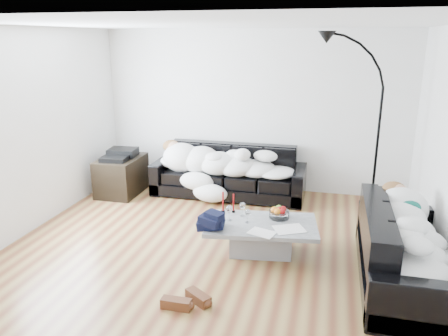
% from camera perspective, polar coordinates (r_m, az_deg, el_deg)
% --- Properties ---
extents(ground, '(5.00, 5.00, 0.00)m').
position_cam_1_polar(ground, '(5.49, -0.78, -9.92)').
color(ground, brown).
rests_on(ground, ground).
extents(wall_back, '(5.00, 0.02, 2.60)m').
position_cam_1_polar(wall_back, '(7.20, 3.82, 7.37)').
color(wall_back, silver).
rests_on(wall_back, ground).
extents(wall_left, '(0.02, 4.50, 2.60)m').
position_cam_1_polar(wall_left, '(6.17, -23.97, 4.42)').
color(wall_left, silver).
rests_on(wall_left, ground).
extents(ceiling, '(5.00, 5.00, 0.00)m').
position_cam_1_polar(ceiling, '(4.91, -0.90, 18.35)').
color(ceiling, white).
rests_on(ceiling, ground).
extents(sofa_back, '(2.42, 0.84, 0.79)m').
position_cam_1_polar(sofa_back, '(7.00, 0.60, -0.47)').
color(sofa_back, black).
rests_on(sofa_back, ground).
extents(sofa_right, '(0.84, 1.96, 0.79)m').
position_cam_1_polar(sofa_right, '(4.89, 22.55, -9.57)').
color(sofa_right, black).
rests_on(sofa_right, ground).
extents(sleeper_back, '(2.05, 0.71, 0.41)m').
position_cam_1_polar(sleeper_back, '(6.89, 0.51, 1.24)').
color(sleeper_back, white).
rests_on(sleeper_back, sofa_back).
extents(sleeper_right, '(0.71, 1.68, 0.41)m').
position_cam_1_polar(sleeper_right, '(4.80, 22.85, -7.11)').
color(sleeper_right, white).
rests_on(sleeper_right, sofa_right).
extents(teal_cushion, '(0.42, 0.38, 0.20)m').
position_cam_1_polar(teal_cushion, '(5.32, 21.44, -3.57)').
color(teal_cushion, '#0B5143').
rests_on(teal_cushion, sofa_right).
extents(coffee_table, '(1.38, 0.93, 0.38)m').
position_cam_1_polar(coffee_table, '(5.24, 4.82, -9.06)').
color(coffee_table, '#939699').
rests_on(coffee_table, ground).
extents(fruit_bowl, '(0.27, 0.27, 0.15)m').
position_cam_1_polar(fruit_bowl, '(5.29, 7.23, -5.75)').
color(fruit_bowl, white).
rests_on(fruit_bowl, coffee_table).
extents(wine_glass_a, '(0.08, 0.08, 0.17)m').
position_cam_1_polar(wine_glass_a, '(5.30, 2.43, -5.42)').
color(wine_glass_a, white).
rests_on(wine_glass_a, coffee_table).
extents(wine_glass_b, '(0.09, 0.09, 0.19)m').
position_cam_1_polar(wine_glass_b, '(5.17, 0.69, -5.90)').
color(wine_glass_b, white).
rests_on(wine_glass_b, coffee_table).
extents(wine_glass_c, '(0.08, 0.08, 0.16)m').
position_cam_1_polar(wine_glass_c, '(5.13, 3.10, -6.27)').
color(wine_glass_c, white).
rests_on(wine_glass_c, coffee_table).
extents(candle_left, '(0.05, 0.05, 0.27)m').
position_cam_1_polar(candle_left, '(5.39, -0.13, -4.50)').
color(candle_left, maroon).
rests_on(candle_left, coffee_table).
extents(candle_right, '(0.04, 0.04, 0.24)m').
position_cam_1_polar(candle_right, '(5.40, 1.25, -4.64)').
color(candle_right, maroon).
rests_on(candle_right, coffee_table).
extents(newspaper_a, '(0.41, 0.38, 0.01)m').
position_cam_1_polar(newspaper_a, '(5.03, 8.52, -7.86)').
color(newspaper_a, silver).
rests_on(newspaper_a, coffee_table).
extents(newspaper_b, '(0.34, 0.29, 0.01)m').
position_cam_1_polar(newspaper_b, '(4.90, 4.97, -8.39)').
color(newspaper_b, silver).
rests_on(newspaper_b, coffee_table).
extents(navy_jacket, '(0.32, 0.27, 0.16)m').
position_cam_1_polar(navy_jacket, '(4.93, -1.27, -6.24)').
color(navy_jacket, black).
rests_on(navy_jacket, coffee_table).
extents(shoes, '(0.55, 0.45, 0.11)m').
position_cam_1_polar(shoes, '(4.35, -4.90, -16.83)').
color(shoes, '#472311').
rests_on(shoes, ground).
extents(av_cabinet, '(0.60, 0.87, 0.60)m').
position_cam_1_polar(av_cabinet, '(7.32, -13.23, -0.95)').
color(av_cabinet, black).
rests_on(av_cabinet, ground).
extents(stereo, '(0.47, 0.38, 0.13)m').
position_cam_1_polar(stereo, '(7.22, -13.42, 1.80)').
color(stereo, black).
rests_on(stereo, av_cabinet).
extents(floor_lamp, '(0.82, 0.34, 2.24)m').
position_cam_1_polar(floor_lamp, '(6.33, 19.44, 3.51)').
color(floor_lamp, black).
rests_on(floor_lamp, ground).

